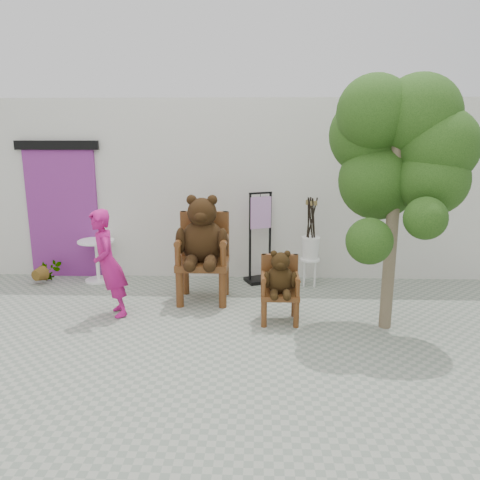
{
  "coord_description": "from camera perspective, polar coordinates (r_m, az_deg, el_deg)",
  "views": [
    {
      "loc": [
        0.32,
        -5.18,
        2.46
      ],
      "look_at": [
        0.07,
        1.35,
        0.95
      ],
      "focal_mm": 35.0,
      "sensor_mm": 36.0,
      "label": 1
    }
  ],
  "objects": [
    {
      "name": "person",
      "position": [
        6.51,
        -15.73,
        -2.82
      ],
      "size": [
        0.55,
        0.64,
        1.47
      ],
      "primitive_type": "imported",
      "rotation": [
        0.0,
        0.0,
        -1.12
      ],
      "color": "#B3166E",
      "rests_on": "ground"
    },
    {
      "name": "display_stand",
      "position": [
        7.75,
        2.46,
        -0.99
      ],
      "size": [
        0.55,
        0.5,
        1.51
      ],
      "rotation": [
        0.0,
        0.0,
        0.42
      ],
      "color": "black",
      "rests_on": "ground"
    },
    {
      "name": "back_wall",
      "position": [
        8.34,
        -0.03,
        6.41
      ],
      "size": [
        9.0,
        1.0,
        3.0
      ],
      "primitive_type": "cube",
      "color": "silver",
      "rests_on": "ground"
    },
    {
      "name": "chair_big",
      "position": [
        6.85,
        -4.57,
        -0.19
      ],
      "size": [
        0.76,
        0.83,
        1.59
      ],
      "color": "#4B2810",
      "rests_on": "ground"
    },
    {
      "name": "chair_small",
      "position": [
        6.17,
        4.9,
        -4.93
      ],
      "size": [
        0.5,
        0.52,
        0.98
      ],
      "color": "#4B2810",
      "rests_on": "ground"
    },
    {
      "name": "tree",
      "position": [
        6.12,
        18.55,
        10.89
      ],
      "size": [
        1.69,
        1.78,
        3.15
      ],
      "rotation": [
        0.0,
        0.0,
        0.18
      ],
      "color": "brown",
      "rests_on": "ground"
    },
    {
      "name": "cafe_table",
      "position": [
        8.19,
        -17.03,
        -1.84
      ],
      "size": [
        0.6,
        0.6,
        0.7
      ],
      "rotation": [
        0.0,
        0.0,
        0.14
      ],
      "color": "white",
      "rests_on": "ground"
    },
    {
      "name": "ground_plane",
      "position": [
        5.74,
        -1.25,
        -12.36
      ],
      "size": [
        60.0,
        60.0,
        0.0
      ],
      "primitive_type": "plane",
      "color": "gray",
      "rests_on": "ground"
    },
    {
      "name": "stool_bucket",
      "position": [
        7.63,
        8.58,
        -0.9
      ],
      "size": [
        0.32,
        0.32,
        1.45
      ],
      "rotation": [
        0.0,
        0.0,
        -0.14
      ],
      "color": "white",
      "rests_on": "ground"
    },
    {
      "name": "potted_plant",
      "position": [
        8.45,
        -22.61,
        -3.42
      ],
      "size": [
        0.48,
        0.44,
        0.43
      ],
      "primitive_type": "imported",
      "rotation": [
        0.0,
        0.0,
        -0.33
      ],
      "color": "#17340E",
      "rests_on": "ground"
    },
    {
      "name": "doorway",
      "position": [
        8.53,
        -20.79,
        3.44
      ],
      "size": [
        1.4,
        0.11,
        2.33
      ],
      "color": "#7B297A",
      "rests_on": "ground"
    }
  ]
}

